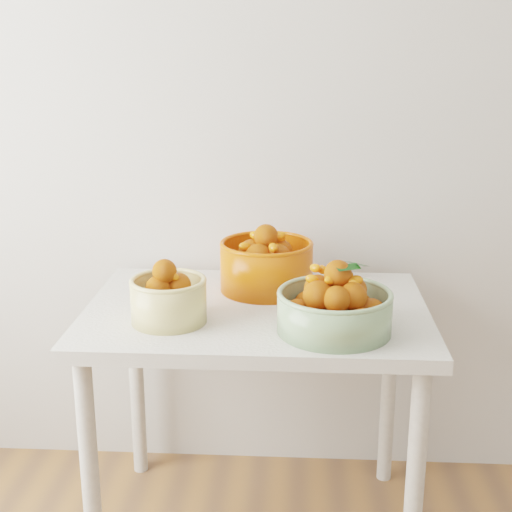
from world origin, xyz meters
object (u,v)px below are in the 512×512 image
Objects in this scene: bowl_green at (335,308)px; bowl_orange at (266,264)px; table at (257,337)px; bowl_cream at (169,298)px.

bowl_green is 0.39m from bowl_orange.
bowl_orange is (0.02, 0.16, 0.18)m from table.
bowl_cream is (-0.23, -0.13, 0.16)m from table.
bowl_cream is 0.39m from bowl_orange.
table is 0.33m from bowl_green.
bowl_orange reaches higher than bowl_green.
bowl_green reaches higher than bowl_cream.
bowl_orange reaches higher than bowl_cream.
bowl_cream is at bearing -131.56° from bowl_orange.
bowl_orange is at bearing 48.44° from bowl_cream.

